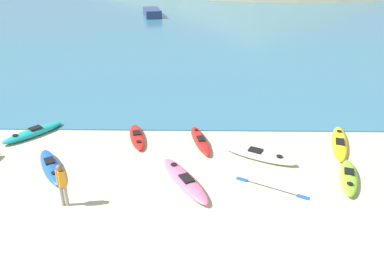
% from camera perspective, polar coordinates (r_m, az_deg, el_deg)
% --- Properties ---
extents(bay_water, '(160.00, 70.00, 0.06)m').
position_cam_1_polar(bay_water, '(51.90, 0.66, 16.98)').
color(bay_water, teal).
rests_on(bay_water, ground_plane).
extents(kayak_on_sand_0, '(1.40, 2.67, 0.37)m').
position_cam_1_polar(kayak_on_sand_0, '(15.56, 22.75, -6.92)').
color(kayak_on_sand_0, '#8CCC2D').
rests_on(kayak_on_sand_0, ground_plane).
extents(kayak_on_sand_1, '(1.27, 2.72, 0.30)m').
position_cam_1_polar(kayak_on_sand_1, '(17.54, -8.38, -1.32)').
color(kayak_on_sand_1, red).
rests_on(kayak_on_sand_1, ground_plane).
extents(kayak_on_sand_2, '(2.26, 3.36, 0.37)m').
position_cam_1_polar(kayak_on_sand_2, '(14.22, -1.16, -7.90)').
color(kayak_on_sand_2, '#E5668C').
rests_on(kayak_on_sand_2, ground_plane).
extents(kayak_on_sand_4, '(2.48, 2.71, 0.39)m').
position_cam_1_polar(kayak_on_sand_4, '(19.18, -23.09, -0.64)').
color(kayak_on_sand_4, teal).
rests_on(kayak_on_sand_4, ground_plane).
extents(kayak_on_sand_5, '(1.63, 3.47, 0.32)m').
position_cam_1_polar(kayak_on_sand_5, '(18.06, 21.54, -2.11)').
color(kayak_on_sand_5, yellow).
rests_on(kayak_on_sand_5, ground_plane).
extents(kayak_on_sand_6, '(2.06, 2.92, 0.40)m').
position_cam_1_polar(kayak_on_sand_6, '(16.01, -20.72, -5.50)').
color(kayak_on_sand_6, blue).
rests_on(kayak_on_sand_6, ground_plane).
extents(kayak_on_sand_7, '(3.17, 2.15, 0.37)m').
position_cam_1_polar(kayak_on_sand_7, '(16.07, 10.14, -4.02)').
color(kayak_on_sand_7, white).
rests_on(kayak_on_sand_7, ground_plane).
extents(kayak_on_sand_9, '(1.22, 2.93, 0.34)m').
position_cam_1_polar(kayak_on_sand_9, '(17.00, 1.24, -1.88)').
color(kayak_on_sand_9, red).
rests_on(kayak_on_sand_9, ground_plane).
extents(person_near_foreground, '(0.33, 0.29, 1.63)m').
position_cam_1_polar(person_near_foreground, '(13.43, -19.23, -7.86)').
color(person_near_foreground, gray).
rests_on(person_near_foreground, ground_plane).
extents(moored_boat_0, '(2.83, 4.57, 0.94)m').
position_cam_1_polar(moored_boat_0, '(49.94, -6.10, 17.08)').
color(moored_boat_0, navy).
rests_on(moored_boat_0, bay_water).
extents(loose_paddle, '(2.54, 1.47, 0.03)m').
position_cam_1_polar(loose_paddle, '(14.34, 12.01, -8.92)').
color(loose_paddle, black).
rests_on(loose_paddle, ground_plane).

